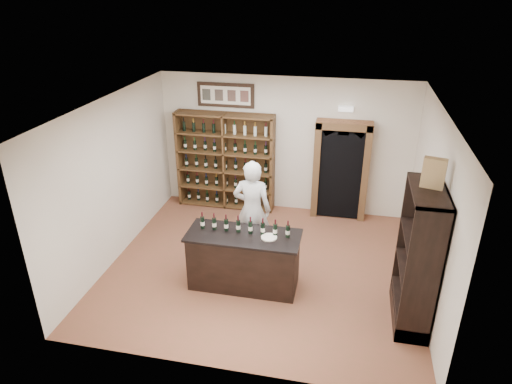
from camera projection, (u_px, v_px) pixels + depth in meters
The scene contains 22 objects.
floor at pixel (262, 266), 8.39m from camera, with size 5.50×5.50×0.00m, color brown.
ceiling at pixel (263, 106), 7.12m from camera, with size 5.50×5.50×0.00m, color white.
wall_back at pixel (285, 145), 9.97m from camera, with size 5.50×0.04×3.00m, color silver.
wall_left at pixel (114, 180), 8.27m from camera, with size 0.04×5.00×3.00m, color silver.
wall_right at pixel (432, 208), 7.24m from camera, with size 0.04×5.00×3.00m, color silver.
wine_shelf at pixel (226, 161), 10.23m from camera, with size 2.20×0.38×2.20m.
framed_picture at pixel (226, 95), 9.74m from camera, with size 1.25×0.04×0.52m, color black.
arched_doorway at pixel (341, 168), 9.74m from camera, with size 1.17×0.35×2.17m.
emergency_light at pixel (346, 109), 9.28m from camera, with size 0.30×0.10×0.10m, color white.
tasting_counter at pixel (244, 260), 7.68m from camera, with size 1.88×0.78×1.00m.
counter_bottle_0 at pixel (202, 222), 7.62m from camera, with size 0.07×0.07×0.30m.
counter_bottle_1 at pixel (214, 224), 7.58m from camera, with size 0.07×0.07×0.30m.
counter_bottle_2 at pixel (226, 225), 7.54m from camera, with size 0.07×0.07×0.30m.
counter_bottle_3 at pixel (238, 226), 7.50m from camera, with size 0.07×0.07×0.30m.
counter_bottle_4 at pixel (250, 227), 7.47m from camera, with size 0.07×0.07×0.30m.
counter_bottle_5 at pixel (263, 229), 7.43m from camera, with size 0.07×0.07×0.30m.
counter_bottle_6 at pixel (275, 230), 7.39m from camera, with size 0.07×0.07×0.30m.
counter_bottle_7 at pixel (288, 231), 7.35m from camera, with size 0.07×0.07×0.30m.
side_cabinet at pixel (417, 278), 6.80m from camera, with size 0.48×1.20×2.20m.
shopkeeper at pixel (252, 210), 8.34m from camera, with size 0.70×0.46×1.92m, color silver.
plate at pixel (269, 237), 7.36m from camera, with size 0.26×0.26×0.02m, color white.
wine_crate at pixel (434, 173), 6.17m from camera, with size 0.30×0.12×0.43m, color tan.
Camera 1 is at (1.34, -6.89, 4.79)m, focal length 32.00 mm.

